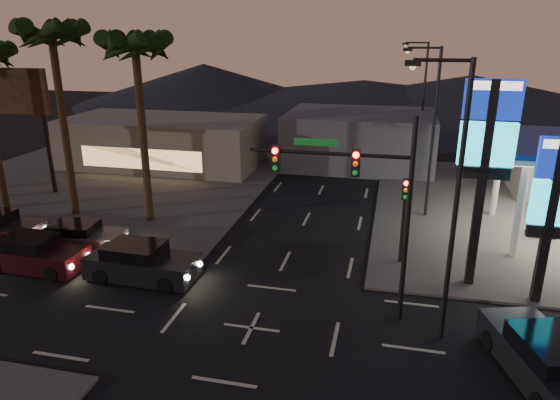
% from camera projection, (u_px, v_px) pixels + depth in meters
% --- Properties ---
extents(ground, '(140.00, 140.00, 0.00)m').
position_uv_depth(ground, '(251.00, 328.00, 19.05)').
color(ground, black).
rests_on(ground, ground).
extents(corner_lot_nw, '(24.00, 24.00, 0.12)m').
position_uv_depth(corner_lot_nw, '(105.00, 183.00, 37.21)').
color(corner_lot_nw, '#47443F').
rests_on(corner_lot_nw, ground).
extents(pylon_sign_tall, '(2.20, 0.35, 9.00)m').
position_uv_depth(pylon_sign_tall, '(487.00, 144.00, 20.27)').
color(pylon_sign_tall, black).
rests_on(pylon_sign_tall, ground).
extents(pylon_sign_short, '(1.60, 0.35, 7.00)m').
position_uv_depth(pylon_sign_short, '(553.00, 197.00, 19.38)').
color(pylon_sign_short, black).
rests_on(pylon_sign_short, ground).
extents(traffic_signal_mast, '(6.10, 0.39, 8.00)m').
position_uv_depth(traffic_signal_mast, '(362.00, 189.00, 18.42)').
color(traffic_signal_mast, black).
rests_on(traffic_signal_mast, ground).
extents(pedestal_signal, '(0.32, 0.39, 4.30)m').
position_uv_depth(pedestal_signal, '(404.00, 207.00, 23.39)').
color(pedestal_signal, black).
rests_on(pedestal_signal, ground).
extents(streetlight_near, '(2.14, 0.25, 10.00)m').
position_uv_depth(streetlight_near, '(451.00, 190.00, 16.70)').
color(streetlight_near, black).
rests_on(streetlight_near, ground).
extents(streetlight_mid, '(2.14, 0.25, 10.00)m').
position_uv_depth(streetlight_mid, '(430.00, 124.00, 28.70)').
color(streetlight_mid, black).
rests_on(streetlight_mid, ground).
extents(streetlight_far, '(2.14, 0.25, 10.00)m').
position_uv_depth(streetlight_far, '(421.00, 95.00, 41.62)').
color(streetlight_far, black).
rests_on(streetlight_far, ground).
extents(palm_a, '(4.41, 4.41, 10.86)m').
position_uv_depth(palm_a, '(136.00, 58.00, 26.72)').
color(palm_a, black).
rests_on(palm_a, ground).
extents(palm_b, '(4.41, 4.41, 11.46)m').
position_uv_depth(palm_b, '(53.00, 46.00, 27.61)').
color(palm_b, black).
rests_on(palm_b, ground).
extents(billboard, '(6.00, 0.30, 8.50)m').
position_uv_depth(billboard, '(9.00, 101.00, 33.39)').
color(billboard, black).
rests_on(billboard, ground).
extents(building_far_west, '(16.00, 8.00, 4.00)m').
position_uv_depth(building_far_west, '(163.00, 142.00, 41.70)').
color(building_far_west, '#726B5B').
rests_on(building_far_west, ground).
extents(building_far_mid, '(12.00, 9.00, 4.40)m').
position_uv_depth(building_far_mid, '(359.00, 139.00, 41.92)').
color(building_far_mid, '#4C4C51').
rests_on(building_far_mid, ground).
extents(hill_left, '(40.00, 40.00, 6.00)m').
position_uv_depth(hill_left, '(204.00, 83.00, 78.80)').
color(hill_left, black).
rests_on(hill_left, ground).
extents(hill_right, '(50.00, 50.00, 5.00)m').
position_uv_depth(hill_right, '(471.00, 93.00, 70.45)').
color(hill_right, black).
rests_on(hill_right, ground).
extents(hill_center, '(60.00, 60.00, 4.00)m').
position_uv_depth(hill_center, '(364.00, 94.00, 73.80)').
color(hill_center, black).
rests_on(hill_center, ground).
extents(car_lane_a_front, '(5.19, 2.31, 1.67)m').
position_uv_depth(car_lane_a_front, '(141.00, 263.00, 22.67)').
color(car_lane_a_front, black).
rests_on(car_lane_a_front, ground).
extents(car_lane_a_mid, '(4.98, 2.20, 1.60)m').
position_uv_depth(car_lane_a_mid, '(34.00, 254.00, 23.65)').
color(car_lane_a_mid, black).
rests_on(car_lane_a_mid, ground).
extents(car_lane_b_front, '(4.67, 2.34, 1.47)m').
position_uv_depth(car_lane_b_front, '(80.00, 238.00, 25.67)').
color(car_lane_b_front, '#545456').
rests_on(car_lane_b_front, ground).
extents(suv_station, '(3.48, 5.41, 1.68)m').
position_uv_depth(suv_station, '(545.00, 359.00, 15.98)').
color(suv_station, black).
rests_on(suv_station, ground).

